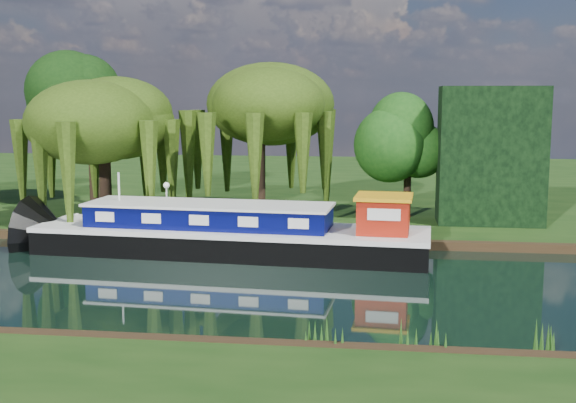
# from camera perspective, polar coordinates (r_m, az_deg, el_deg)

# --- Properties ---
(ground) EXTENTS (120.00, 120.00, 0.00)m
(ground) POSITION_cam_1_polar(r_m,az_deg,el_deg) (32.75, -15.69, -5.92)
(ground) COLOR black
(far_bank) EXTENTS (120.00, 52.00, 0.45)m
(far_bank) POSITION_cam_1_polar(r_m,az_deg,el_deg) (64.86, -3.91, 1.54)
(far_bank) COLOR black
(far_bank) RESTS_ON ground
(dutch_barge) EXTENTS (20.05, 5.81, 4.18)m
(dutch_barge) POSITION_cam_1_polar(r_m,az_deg,el_deg) (36.32, -4.34, -2.56)
(dutch_barge) COLOR black
(dutch_barge) RESTS_ON ground
(narrowboat) EXTENTS (11.00, 2.00, 1.60)m
(narrowboat) POSITION_cam_1_polar(r_m,az_deg,el_deg) (36.83, -3.99, -3.14)
(narrowboat) COLOR navy
(narrowboat) RESTS_ON ground
(white_cruiser) EXTENTS (2.30, 2.06, 1.09)m
(white_cruiser) POSITION_cam_1_polar(r_m,az_deg,el_deg) (35.16, 7.78, -4.71)
(white_cruiser) COLOR silver
(white_cruiser) RESTS_ON ground
(willow_left) EXTENTS (6.71, 6.71, 8.04)m
(willow_left) POSITION_cam_1_polar(r_m,az_deg,el_deg) (43.22, -14.40, 5.96)
(willow_left) COLOR black
(willow_left) RESTS_ON far_bank
(willow_right) EXTENTS (7.05, 7.05, 8.58)m
(willow_right) POSITION_cam_1_polar(r_m,az_deg,el_deg) (43.75, -2.28, 6.80)
(willow_right) COLOR black
(willow_right) RESTS_ON far_bank
(tree_far_mid) EXTENTS (5.85, 5.85, 9.57)m
(tree_far_mid) POSITION_cam_1_polar(r_m,az_deg,el_deg) (51.55, -15.28, 7.11)
(tree_far_mid) COLOR black
(tree_far_mid) RESTS_ON far_bank
(tree_far_right) EXTENTS (4.01, 4.01, 6.57)m
(tree_far_right) POSITION_cam_1_polar(r_m,az_deg,el_deg) (44.85, 9.49, 4.51)
(tree_far_right) COLOR black
(tree_far_right) RESTS_ON far_bank
(conifer_hedge) EXTENTS (6.00, 3.00, 8.00)m
(conifer_hedge) POSITION_cam_1_polar(r_m,az_deg,el_deg) (43.74, 15.73, 3.52)
(conifer_hedge) COLOR black
(conifer_hedge) RESTS_ON far_bank
(lamppost) EXTENTS (0.36, 0.36, 2.56)m
(lamppost) POSITION_cam_1_polar(r_m,az_deg,el_deg) (41.83, -9.58, 0.71)
(lamppost) COLOR silver
(lamppost) RESTS_ON far_bank
(mooring_posts) EXTENTS (19.16, 0.16, 1.00)m
(mooring_posts) POSITION_cam_1_polar(r_m,az_deg,el_deg) (40.39, -11.75, -1.73)
(mooring_posts) COLOR silver
(mooring_posts) RESTS_ON far_bank
(reeds_near) EXTENTS (33.70, 1.50, 1.10)m
(reeds_near) POSITION_cam_1_polar(r_m,az_deg,el_deg) (23.51, -7.37, -9.93)
(reeds_near) COLOR #214412
(reeds_near) RESTS_ON ground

